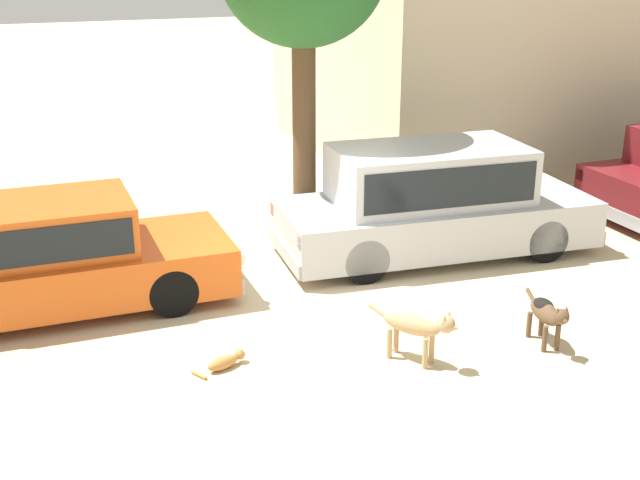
{
  "coord_description": "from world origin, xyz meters",
  "views": [
    {
      "loc": [
        -3.33,
        -8.63,
        4.34
      ],
      "look_at": [
        0.03,
        0.2,
        0.9
      ],
      "focal_mm": 46.69,
      "sensor_mm": 36.0,
      "label": 1
    }
  ],
  "objects_px": {
    "parked_sedan_nearest": "(55,255)",
    "stray_cat": "(225,362)",
    "stray_dog_tan": "(547,313)",
    "stray_dog_spotted": "(418,326)",
    "parked_sedan_second": "(433,199)"
  },
  "relations": [
    {
      "from": "parked_sedan_nearest",
      "to": "stray_dog_tan",
      "type": "relative_size",
      "value": 4.58
    },
    {
      "from": "stray_cat",
      "to": "parked_sedan_second",
      "type": "bearing_deg",
      "value": 11.62
    },
    {
      "from": "parked_sedan_nearest",
      "to": "stray_dog_tan",
      "type": "xyz_separation_m",
      "value": [
        5.02,
        -3.04,
        -0.29
      ]
    },
    {
      "from": "parked_sedan_second",
      "to": "stray_cat",
      "type": "bearing_deg",
      "value": -143.93
    },
    {
      "from": "stray_cat",
      "to": "parked_sedan_nearest",
      "type": "bearing_deg",
      "value": 103.26
    },
    {
      "from": "parked_sedan_second",
      "to": "stray_dog_spotted",
      "type": "distance_m",
      "value": 3.41
    },
    {
      "from": "parked_sedan_nearest",
      "to": "stray_cat",
      "type": "xyz_separation_m",
      "value": [
        1.52,
        -2.28,
        -0.61
      ]
    },
    {
      "from": "stray_dog_spotted",
      "to": "stray_cat",
      "type": "relative_size",
      "value": 1.52
    },
    {
      "from": "stray_dog_spotted",
      "to": "parked_sedan_second",
      "type": "bearing_deg",
      "value": 113.79
    },
    {
      "from": "stray_dog_spotted",
      "to": "stray_cat",
      "type": "height_order",
      "value": "stray_dog_spotted"
    },
    {
      "from": "stray_dog_spotted",
      "to": "stray_cat",
      "type": "distance_m",
      "value": 2.1
    },
    {
      "from": "parked_sedan_nearest",
      "to": "stray_cat",
      "type": "height_order",
      "value": "parked_sedan_nearest"
    },
    {
      "from": "parked_sedan_second",
      "to": "stray_dog_spotted",
      "type": "xyz_separation_m",
      "value": [
        -1.72,
        -2.92,
        -0.39
      ]
    },
    {
      "from": "parked_sedan_nearest",
      "to": "stray_dog_spotted",
      "type": "height_order",
      "value": "parked_sedan_nearest"
    },
    {
      "from": "parked_sedan_second",
      "to": "stray_cat",
      "type": "relative_size",
      "value": 7.73
    }
  ]
}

